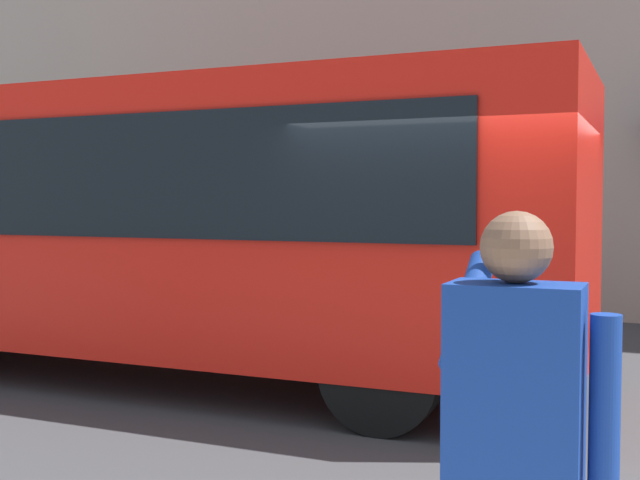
# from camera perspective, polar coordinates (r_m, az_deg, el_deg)

# --- Properties ---
(ground_plane) EXTENTS (60.00, 60.00, 0.00)m
(ground_plane) POSITION_cam_1_polar(r_m,az_deg,el_deg) (7.08, 10.12, -12.61)
(ground_plane) COLOR #38383A
(red_bus) EXTENTS (9.05, 2.54, 3.08)m
(red_bus) POSITION_cam_1_polar(r_m,az_deg,el_deg) (8.74, -12.20, 1.49)
(red_bus) COLOR red
(red_bus) RESTS_ON ground_plane
(pedestrian_photographer) EXTENTS (0.53, 0.52, 1.70)m
(pedestrian_photographer) POSITION_cam_1_polar(r_m,az_deg,el_deg) (2.59, 13.84, -13.84)
(pedestrian_photographer) COLOR #1E2347
(pedestrian_photographer) RESTS_ON sidewalk_curb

